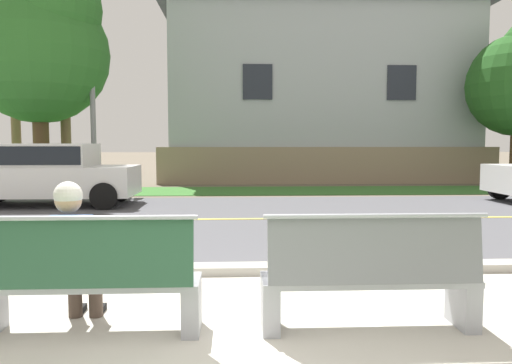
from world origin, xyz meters
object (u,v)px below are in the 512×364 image
bench_left (88,282)px  seated_person_blue (74,250)px  bench_right (370,278)px  car_white_far (47,171)px  shade_tree_far_left (41,43)px  streetlamp (93,63)px

bench_left → seated_person_blue: size_ratio=1.42×
bench_left → bench_right: (2.28, 0.00, 0.00)m
car_white_far → shade_tree_far_left: (-1.31, 3.36, 3.79)m
seated_person_blue → streetlamp: 12.30m
seated_person_blue → car_white_far: 8.86m
bench_right → car_white_far: size_ratio=0.41×
bench_right → shade_tree_far_left: bearing=120.9°
bench_left → shade_tree_far_left: size_ratio=0.25×
car_white_far → streetlamp: (0.31, 3.23, 3.17)m
bench_right → streetlamp: size_ratio=0.25×
bench_left → seated_person_blue: 0.32m
bench_left → bench_right: bearing=0.0°
bench_left → streetlamp: (-3.13, 11.62, 3.57)m
bench_right → shade_tree_far_left: size_ratio=0.25×
car_white_far → shade_tree_far_left: bearing=111.2°
bench_right → car_white_far: bearing=124.3°
bench_left → seated_person_blue: (-0.16, 0.17, 0.22)m
bench_right → streetlamp: bearing=115.0°
shade_tree_far_left → bench_right: bearing=-59.1°
car_white_far → streetlamp: 4.54m
seated_person_blue → bench_left: bearing=-46.9°
bench_right → car_white_far: 10.17m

